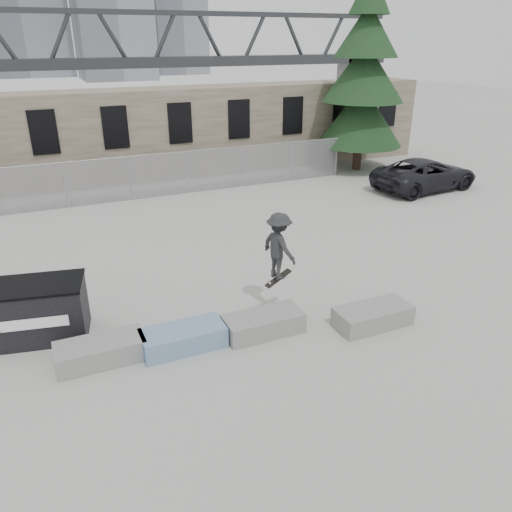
{
  "coord_description": "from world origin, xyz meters",
  "views": [
    {
      "loc": [
        -3.76,
        -9.96,
        6.89
      ],
      "look_at": [
        1.41,
        1.62,
        1.3
      ],
      "focal_mm": 35.0,
      "sensor_mm": 36.0,
      "label": 1
    }
  ],
  "objects_px": {
    "planter_offset": "(373,315)",
    "dumpster": "(39,310)",
    "planter_far_left": "(100,351)",
    "spruce_tree": "(364,77)",
    "skateboarder": "(279,246)",
    "planter_center_right": "(263,323)",
    "planter_center_left": "(183,337)",
    "suv": "(425,174)"
  },
  "relations": [
    {
      "from": "planter_offset",
      "to": "dumpster",
      "type": "xyz_separation_m",
      "value": [
        -7.83,
        2.92,
        0.45
      ]
    },
    {
      "from": "planter_far_left",
      "to": "dumpster",
      "type": "bearing_deg",
      "value": 124.81
    },
    {
      "from": "dumpster",
      "to": "spruce_tree",
      "type": "xyz_separation_m",
      "value": [
        17.06,
        11.2,
        4.19
      ]
    },
    {
      "from": "spruce_tree",
      "to": "skateboarder",
      "type": "relative_size",
      "value": 5.77
    },
    {
      "from": "planter_far_left",
      "to": "planter_center_right",
      "type": "xyz_separation_m",
      "value": [
        3.93,
        -0.43,
        0.0
      ]
    },
    {
      "from": "planter_center_right",
      "to": "dumpster",
      "type": "distance_m",
      "value": 5.52
    },
    {
      "from": "planter_center_left",
      "to": "suv",
      "type": "distance_m",
      "value": 16.93
    },
    {
      "from": "planter_offset",
      "to": "dumpster",
      "type": "distance_m",
      "value": 8.37
    },
    {
      "from": "planter_far_left",
      "to": "skateboarder",
      "type": "xyz_separation_m",
      "value": [
        4.72,
        0.36,
        1.66
      ]
    },
    {
      "from": "planter_center_right",
      "to": "suv",
      "type": "bearing_deg",
      "value": 34.1
    },
    {
      "from": "spruce_tree",
      "to": "skateboarder",
      "type": "distance_m",
      "value": 17.04
    },
    {
      "from": "planter_far_left",
      "to": "planter_center_left",
      "type": "relative_size",
      "value": 1.0
    },
    {
      "from": "planter_center_right",
      "to": "skateboarder",
      "type": "height_order",
      "value": "skateboarder"
    },
    {
      "from": "suv",
      "to": "skateboarder",
      "type": "relative_size",
      "value": 2.73
    },
    {
      "from": "spruce_tree",
      "to": "planter_center_right",
      "type": "bearing_deg",
      "value": -131.98
    },
    {
      "from": "planter_center_left",
      "to": "planter_offset",
      "type": "xyz_separation_m",
      "value": [
        4.77,
        -1.02,
        0.0
      ]
    },
    {
      "from": "planter_center_left",
      "to": "planter_center_right",
      "type": "distance_m",
      "value": 2.04
    },
    {
      "from": "planter_far_left",
      "to": "skateboarder",
      "type": "bearing_deg",
      "value": 4.32
    },
    {
      "from": "planter_far_left",
      "to": "spruce_tree",
      "type": "bearing_deg",
      "value": 39.0
    },
    {
      "from": "planter_center_right",
      "to": "suv",
      "type": "xyz_separation_m",
      "value": [
        12.67,
        8.58,
        0.47
      ]
    },
    {
      "from": "planter_center_left",
      "to": "skateboarder",
      "type": "bearing_deg",
      "value": 11.87
    },
    {
      "from": "planter_center_right",
      "to": "spruce_tree",
      "type": "relative_size",
      "value": 0.17
    },
    {
      "from": "planter_center_right",
      "to": "planter_offset",
      "type": "bearing_deg",
      "value": -16.78
    },
    {
      "from": "planter_center_right",
      "to": "dumpster",
      "type": "relative_size",
      "value": 0.82
    },
    {
      "from": "dumpster",
      "to": "spruce_tree",
      "type": "height_order",
      "value": "spruce_tree"
    },
    {
      "from": "planter_offset",
      "to": "suv",
      "type": "relative_size",
      "value": 0.37
    },
    {
      "from": "planter_center_right",
      "to": "suv",
      "type": "distance_m",
      "value": 15.3
    },
    {
      "from": "planter_offset",
      "to": "planter_far_left",
      "type": "bearing_deg",
      "value": 169.35
    },
    {
      "from": "planter_center_right",
      "to": "planter_offset",
      "type": "height_order",
      "value": "same"
    },
    {
      "from": "planter_center_left",
      "to": "suv",
      "type": "bearing_deg",
      "value": 29.7
    },
    {
      "from": "planter_far_left",
      "to": "spruce_tree",
      "type": "height_order",
      "value": "spruce_tree"
    },
    {
      "from": "planter_far_left",
      "to": "skateboarder",
      "type": "distance_m",
      "value": 5.02
    },
    {
      "from": "suv",
      "to": "skateboarder",
      "type": "distance_m",
      "value": 14.25
    },
    {
      "from": "skateboarder",
      "to": "planter_center_right",
      "type": "bearing_deg",
      "value": 121.11
    },
    {
      "from": "dumpster",
      "to": "planter_center_right",
      "type": "bearing_deg",
      "value": -11.28
    },
    {
      "from": "planter_center_left",
      "to": "skateboarder",
      "type": "relative_size",
      "value": 1.0
    },
    {
      "from": "planter_center_left",
      "to": "planter_center_right",
      "type": "bearing_deg",
      "value": -5.32
    },
    {
      "from": "planter_center_left",
      "to": "spruce_tree",
      "type": "distance_m",
      "value": 19.74
    },
    {
      "from": "dumpster",
      "to": "skateboarder",
      "type": "relative_size",
      "value": 1.22
    },
    {
      "from": "skateboarder",
      "to": "planter_offset",
      "type": "bearing_deg",
      "value": -143.12
    },
    {
      "from": "suv",
      "to": "skateboarder",
      "type": "xyz_separation_m",
      "value": [
        -11.87,
        -7.79,
        1.19
      ]
    },
    {
      "from": "skateboarder",
      "to": "spruce_tree",
      "type": "bearing_deg",
      "value": -55.25
    }
  ]
}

